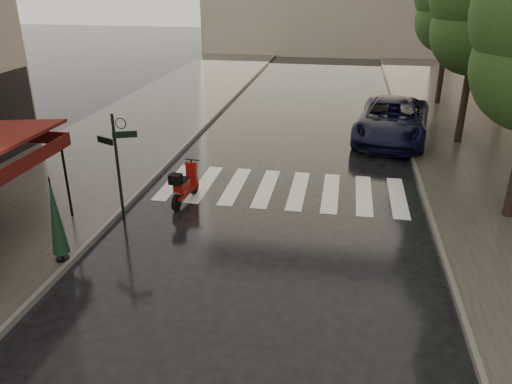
% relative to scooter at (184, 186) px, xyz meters
% --- Properties ---
extents(ground, '(120.00, 120.00, 0.00)m').
position_rel_scooter_xyz_m(ground, '(-0.17, -4.45, -0.55)').
color(ground, black).
rests_on(ground, ground).
extents(sidewalk_near, '(6.00, 60.00, 0.12)m').
position_rel_scooter_xyz_m(sidewalk_near, '(-4.67, 7.55, -0.49)').
color(sidewalk_near, '#38332D').
rests_on(sidewalk_near, ground).
extents(sidewalk_far, '(5.50, 60.00, 0.12)m').
position_rel_scooter_xyz_m(sidewalk_far, '(10.08, 7.55, -0.49)').
color(sidewalk_far, '#38332D').
rests_on(sidewalk_far, ground).
extents(curb_near, '(0.12, 60.00, 0.16)m').
position_rel_scooter_xyz_m(curb_near, '(-1.62, 7.55, -0.48)').
color(curb_near, '#595651').
rests_on(curb_near, ground).
extents(curb_far, '(0.12, 60.00, 0.16)m').
position_rel_scooter_xyz_m(curb_far, '(7.28, 7.55, -0.48)').
color(curb_far, '#595651').
rests_on(curb_far, ground).
extents(crosswalk, '(7.85, 3.20, 0.01)m').
position_rel_scooter_xyz_m(crosswalk, '(2.81, 1.55, -0.54)').
color(crosswalk, silver).
rests_on(crosswalk, ground).
extents(signpost, '(1.17, 0.29, 3.10)m').
position_rel_scooter_xyz_m(signpost, '(-1.36, -1.45, 1.28)').
color(signpost, black).
rests_on(signpost, ground).
extents(tree_mid, '(3.80, 3.80, 8.34)m').
position_rel_scooter_xyz_m(tree_mid, '(9.33, 7.55, 5.04)').
color(tree_mid, black).
rests_on(tree_mid, sidewalk_far).
extents(scooter, '(0.57, 1.80, 1.19)m').
position_rel_scooter_xyz_m(scooter, '(0.00, 0.00, 0.00)').
color(scooter, black).
rests_on(scooter, ground).
extents(parked_car, '(3.68, 6.43, 1.69)m').
position_rel_scooter_xyz_m(parked_car, '(6.65, 7.76, 0.30)').
color(parked_car, black).
rests_on(parked_car, ground).
extents(parasol_back, '(0.39, 0.39, 2.11)m').
position_rel_scooter_xyz_m(parasol_back, '(-1.82, -3.95, 0.71)').
color(parasol_back, black).
rests_on(parasol_back, sidewalk_near).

